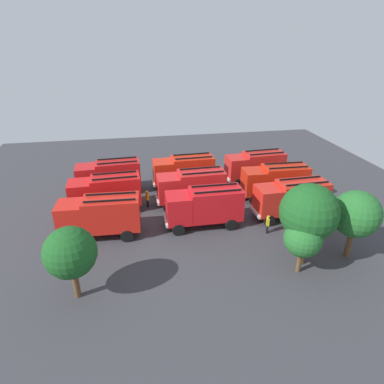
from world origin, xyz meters
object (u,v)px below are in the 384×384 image
(fire_truck_3, at_px, (275,180))
(tree_0, at_px, (356,214))
(firefighter_1, at_px, (147,198))
(traffic_cone_0, at_px, (95,223))
(fire_truck_2, at_px, (109,175))
(traffic_cone_1, at_px, (297,204))
(fire_truck_1, at_px, (184,170))
(tree_3, at_px, (70,253))
(firefighter_0, at_px, (139,191))
(tree_1, at_px, (309,213))
(fire_truck_8, at_px, (100,215))
(tree_2, at_px, (303,239))
(fire_truck_6, at_px, (291,197))
(firefighter_2, at_px, (268,224))
(fire_truck_7, at_px, (205,205))
(fire_truck_0, at_px, (255,165))
(fire_truck_5, at_px, (106,191))
(fire_truck_4, at_px, (192,186))

(fire_truck_3, relative_size, tree_0, 1.27)
(firefighter_1, relative_size, traffic_cone_0, 2.60)
(fire_truck_2, height_order, traffic_cone_1, fire_truck_2)
(fire_truck_1, xyz_separation_m, fire_truck_2, (8.56, 0.05, 0.00))
(fire_truck_2, distance_m, traffic_cone_0, 7.69)
(tree_3, bearing_deg, firefighter_0, -108.11)
(firefighter_1, height_order, tree_1, tree_1)
(firefighter_1, bearing_deg, fire_truck_8, -150.98)
(fire_truck_1, relative_size, traffic_cone_0, 10.46)
(fire_truck_1, relative_size, fire_truck_8, 1.00)
(tree_2, bearing_deg, fire_truck_3, -104.61)
(fire_truck_3, height_order, traffic_cone_0, fire_truck_3)
(fire_truck_6, relative_size, firefighter_2, 4.23)
(firefighter_2, bearing_deg, traffic_cone_1, 55.70)
(fire_truck_1, bearing_deg, traffic_cone_0, 35.68)
(fire_truck_7, relative_size, tree_2, 1.66)
(fire_truck_0, xyz_separation_m, firefighter_1, (13.34, 4.39, -1.13))
(fire_truck_0, distance_m, fire_truck_7, 12.37)
(fire_truck_0, bearing_deg, fire_truck_2, -3.25)
(fire_truck_8, distance_m, tree_0, 20.98)
(traffic_cone_1, bearing_deg, firefighter_1, -10.07)
(firefighter_2, bearing_deg, fire_truck_2, 156.97)
(fire_truck_0, distance_m, fire_truck_2, 17.34)
(firefighter_2, bearing_deg, fire_truck_1, 132.39)
(firefighter_1, bearing_deg, fire_truck_5, 161.35)
(fire_truck_4, bearing_deg, fire_truck_3, 178.08)
(fire_truck_3, height_order, firefighter_2, fire_truck_3)
(firefighter_0, xyz_separation_m, tree_0, (-16.26, 13.53, 2.90))
(fire_truck_6, xyz_separation_m, traffic_cone_0, (18.80, -1.62, -1.81))
(fire_truck_6, distance_m, fire_truck_8, 18.04)
(fire_truck_7, height_order, traffic_cone_0, fire_truck_7)
(firefighter_0, xyz_separation_m, tree_2, (-11.44, 14.66, 1.97))
(fire_truck_0, xyz_separation_m, fire_truck_1, (8.78, -0.04, 0.00))
(tree_2, distance_m, traffic_cone_1, 11.31)
(fire_truck_4, xyz_separation_m, tree_2, (-6.03, 12.42, 0.77))
(fire_truck_2, height_order, tree_2, tree_2)
(fire_truck_5, relative_size, fire_truck_7, 1.01)
(tree_1, relative_size, tree_2, 1.54)
(fire_truck_0, height_order, fire_truck_2, same)
(fire_truck_8, height_order, firefighter_0, fire_truck_8)
(fire_truck_5, xyz_separation_m, firefighter_2, (-14.53, 6.98, -1.19))
(fire_truck_5, bearing_deg, tree_0, 147.05)
(fire_truck_0, bearing_deg, fire_truck_5, 11.01)
(fire_truck_1, xyz_separation_m, tree_1, (-6.82, 16.14, 2.36))
(tree_2, bearing_deg, fire_truck_8, -27.28)
(fire_truck_4, relative_size, tree_1, 1.08)
(fire_truck_6, height_order, tree_3, tree_3)
(fire_truck_7, bearing_deg, fire_truck_8, 0.42)
(fire_truck_1, xyz_separation_m, fire_truck_3, (-9.34, 4.72, 0.00))
(fire_truck_0, distance_m, firefighter_1, 14.09)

